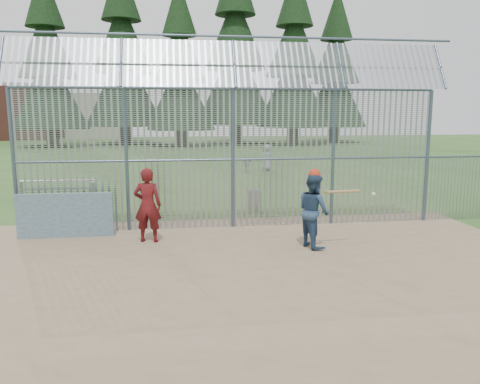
{
  "coord_description": "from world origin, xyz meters",
  "views": [
    {
      "loc": [
        -1.63,
        -9.85,
        3.31
      ],
      "look_at": [
        0.0,
        2.0,
        1.3
      ],
      "focal_mm": 35.0,
      "sensor_mm": 36.0,
      "label": 1
    }
  ],
  "objects": [
    {
      "name": "dirt_infield",
      "position": [
        0.0,
        -0.5,
        0.01
      ],
      "size": [
        14.0,
        10.0,
        0.02
      ],
      "primitive_type": "cube",
      "color": "#756047",
      "rests_on": "ground"
    },
    {
      "name": "backstop_fence",
      "position": [
        1.81,
        3.43,
        2.36
      ],
      "size": [
        20.09,
        0.81,
        5.3
      ],
      "color": "#47566B",
      "rests_on": "ground"
    },
    {
      "name": "batter",
      "position": [
        1.72,
        1.13,
        0.94
      ],
      "size": [
        0.92,
        1.05,
        1.84
      ],
      "primitive_type": "imported",
      "rotation": [
        0.0,
        0.0,
        1.86
      ],
      "color": "navy",
      "rests_on": "dirt_infield"
    },
    {
      "name": "ground",
      "position": [
        0.0,
        0.0,
        0.0
      ],
      "size": [
        120.0,
        120.0,
        0.0
      ],
      "primitive_type": "plane",
      "color": "#2D511E",
      "rests_on": "ground"
    },
    {
      "name": "bg_kid_standing",
      "position": [
        3.65,
        17.03,
        0.76
      ],
      "size": [
        0.87,
        0.86,
        1.52
      ],
      "primitive_type": "imported",
      "rotation": [
        0.0,
        0.0,
        3.9
      ],
      "color": "gray",
      "rests_on": "ground"
    },
    {
      "name": "bleacher",
      "position": [
        -6.22,
        8.78,
        0.41
      ],
      "size": [
        3.0,
        0.95,
        0.72
      ],
      "color": "slate",
      "rests_on": "ground"
    },
    {
      "name": "trash_can",
      "position": [
        0.97,
        5.59,
        0.38
      ],
      "size": [
        0.56,
        0.56,
        0.82
      ],
      "color": "#95979D",
      "rests_on": "ground"
    },
    {
      "name": "batting_gear",
      "position": [
        1.84,
        1.1,
        1.77
      ],
      "size": [
        1.56,
        0.59,
        0.64
      ],
      "color": "#B62F18",
      "rests_on": "ground"
    },
    {
      "name": "distant_buildings",
      "position": [
        -23.18,
        56.49,
        3.6
      ],
      "size": [
        26.5,
        10.5,
        8.0
      ],
      "color": "brown",
      "rests_on": "ground"
    },
    {
      "name": "conifer_row",
      "position": [
        1.93,
        41.51,
        10.83
      ],
      "size": [
        38.48,
        12.26,
        20.2
      ],
      "color": "#332319",
      "rests_on": "ground"
    },
    {
      "name": "onlooker",
      "position": [
        -2.38,
        2.16,
        0.99
      ],
      "size": [
        0.77,
        0.57,
        1.93
      ],
      "primitive_type": "imported",
      "rotation": [
        0.0,
        0.0,
        2.98
      ],
      "color": "maroon",
      "rests_on": "dirt_infield"
    },
    {
      "name": "bg_kid_seated",
      "position": [
        2.37,
        16.16,
        0.51
      ],
      "size": [
        0.63,
        0.56,
        1.02
      ],
      "primitive_type": "imported",
      "rotation": [
        0.0,
        0.0,
        2.49
      ],
      "color": "slate",
      "rests_on": "ground"
    },
    {
      "name": "dugout_wall",
      "position": [
        -4.6,
        2.9,
        0.62
      ],
      "size": [
        2.5,
        0.12,
        1.2
      ],
      "primitive_type": "cube",
      "color": "#38566B",
      "rests_on": "dirt_infield"
    }
  ]
}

